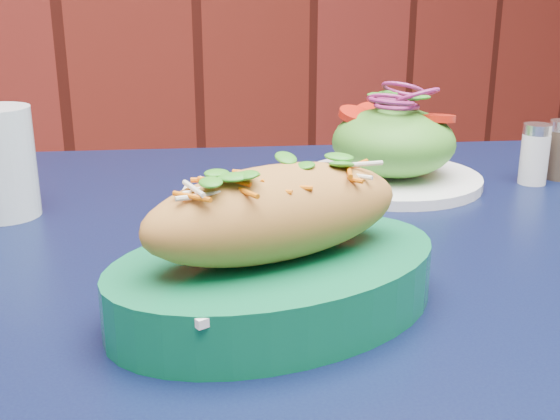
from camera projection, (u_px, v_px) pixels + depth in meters
name	position (u px, v px, depth m)	size (l,w,h in m)	color
cafe_table	(317.00, 326.00, 0.69)	(1.04, 1.04, 0.75)	black
banh_mi_basket	(276.00, 255.00, 0.51)	(0.27, 0.18, 0.12)	#0B643B
salad_plate	(393.00, 149.00, 0.83)	(0.21, 0.21, 0.12)	white
water_glass	(0.00, 163.00, 0.71)	(0.07, 0.07, 0.11)	silver
salt_shaker	(535.00, 154.00, 0.84)	(0.03, 0.03, 0.07)	white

